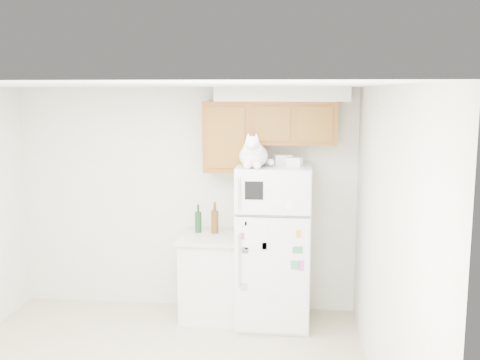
# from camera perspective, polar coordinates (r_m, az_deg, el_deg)

# --- Properties ---
(room_shell) EXTENTS (3.84, 4.04, 2.52)m
(room_shell) POSITION_cam_1_polar(r_m,az_deg,el_deg) (4.58, -8.40, -0.93)
(room_shell) COLOR silver
(room_shell) RESTS_ON ground_plane
(refrigerator) EXTENTS (0.76, 0.78, 1.70)m
(refrigerator) POSITION_cam_1_polar(r_m,az_deg,el_deg) (5.96, 3.43, -6.63)
(refrigerator) COLOR white
(refrigerator) RESTS_ON ground_plane
(base_counter) EXTENTS (0.64, 0.64, 0.92)m
(base_counter) POSITION_cam_1_polar(r_m,az_deg,el_deg) (6.21, -3.04, -9.72)
(base_counter) COLOR white
(base_counter) RESTS_ON ground_plane
(cat) EXTENTS (0.35, 0.51, 0.36)m
(cat) POSITION_cam_1_polar(r_m,az_deg,el_deg) (5.59, 1.38, 2.63)
(cat) COLOR white
(cat) RESTS_ON refrigerator
(storage_box_back) EXTENTS (0.21, 0.17, 0.10)m
(storage_box_back) POSITION_cam_1_polar(r_m,az_deg,el_deg) (5.87, 4.38, 2.08)
(storage_box_back) COLOR white
(storage_box_back) RESTS_ON refrigerator
(storage_box_front) EXTENTS (0.18, 0.15, 0.09)m
(storage_box_front) POSITION_cam_1_polar(r_m,az_deg,el_deg) (5.72, 5.56, 1.83)
(storage_box_front) COLOR white
(storage_box_front) RESTS_ON refrigerator
(bottle_green) EXTENTS (0.07, 0.07, 0.31)m
(bottle_green) POSITION_cam_1_polar(r_m,az_deg,el_deg) (6.18, -4.27, -3.91)
(bottle_green) COLOR #19381E
(bottle_green) RESTS_ON base_counter
(bottle_amber) EXTENTS (0.08, 0.08, 0.34)m
(bottle_amber) POSITION_cam_1_polar(r_m,az_deg,el_deg) (6.13, -2.58, -3.85)
(bottle_amber) COLOR #593814
(bottle_amber) RESTS_ON base_counter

